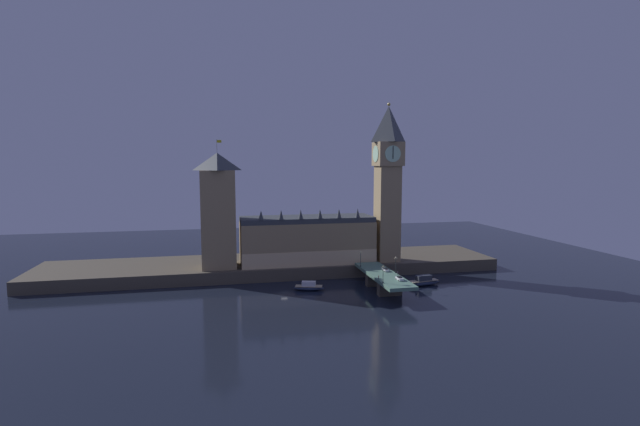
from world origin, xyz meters
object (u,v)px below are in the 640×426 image
at_px(pedestrian_near_rail, 379,277).
at_px(boat_downstream, 424,282).
at_px(pedestrian_mid_walk, 398,273).
at_px(boat_upstream, 309,287).
at_px(street_lamp_far, 361,257).
at_px(street_lamp_mid, 396,263).
at_px(street_lamp_near, 383,272).
at_px(victoria_tower, 218,210).
at_px(car_southbound_lead, 400,278).
at_px(car_southbound_trail, 386,270).
at_px(clock_tower, 388,178).

relative_size(pedestrian_near_rail, boat_downstream, 0.10).
distance_m(pedestrian_mid_walk, boat_upstream, 37.89).
height_order(street_lamp_far, boat_upstream, street_lamp_far).
distance_m(pedestrian_near_rail, street_lamp_mid, 14.01).
relative_size(street_lamp_near, street_lamp_mid, 0.99).
bearing_deg(victoria_tower, car_southbound_lead, -33.24).
height_order(car_southbound_trail, street_lamp_far, street_lamp_far).
height_order(pedestrian_mid_walk, street_lamp_near, street_lamp_near).
distance_m(victoria_tower, pedestrian_mid_walk, 85.34).
distance_m(car_southbound_trail, pedestrian_mid_walk, 7.89).
relative_size(car_southbound_lead, boat_downstream, 0.28).
xyz_separation_m(car_southbound_trail, boat_upstream, (-33.32, 2.78, -6.43)).
xyz_separation_m(street_lamp_mid, street_lamp_far, (-10.92, 14.72, 0.05)).
xyz_separation_m(car_southbound_trail, street_lamp_mid, (2.93, -3.78, 3.70)).
height_order(car_southbound_trail, street_lamp_near, street_lamp_near).
xyz_separation_m(boat_upstream, boat_downstream, (50.90, -3.11, 0.29)).
relative_size(pedestrian_near_rail, street_lamp_near, 0.23).
bearing_deg(street_lamp_mid, car_southbound_trail, 127.77).
relative_size(pedestrian_mid_walk, street_lamp_far, 0.25).
bearing_deg(boat_upstream, victoria_tower, 143.16).
xyz_separation_m(car_southbound_trail, street_lamp_near, (-7.99, -18.50, 3.67)).
bearing_deg(boat_upstream, street_lamp_near, -40.04).
height_order(pedestrian_near_rail, street_lamp_near, street_lamp_near).
distance_m(victoria_tower, street_lamp_far, 68.24).
bearing_deg(car_southbound_trail, pedestrian_near_rail, -121.58).
distance_m(pedestrian_mid_walk, street_lamp_far, 21.49).
height_order(pedestrian_mid_walk, street_lamp_mid, street_lamp_mid).
distance_m(clock_tower, car_southbound_trail, 48.76).
xyz_separation_m(car_southbound_lead, car_southbound_trail, (-0.00, 15.60, -0.07)).
xyz_separation_m(car_southbound_trail, boat_downstream, (17.57, -0.32, -6.14)).
relative_size(victoria_tower, boat_upstream, 4.31).
bearing_deg(car_southbound_trail, boat_downstream, -1.05).
bearing_deg(boat_upstream, street_lamp_mid, -10.27).
xyz_separation_m(pedestrian_mid_walk, street_lamp_far, (-10.52, 18.41, 3.48)).
relative_size(car_southbound_trail, street_lamp_far, 0.54).
distance_m(street_lamp_mid, boat_downstream, 17.98).
relative_size(car_southbound_trail, pedestrian_near_rail, 2.38).
bearing_deg(boat_upstream, pedestrian_mid_walk, -15.96).
distance_m(car_southbound_lead, boat_downstream, 24.10).
relative_size(clock_tower, victoria_tower, 1.31).
bearing_deg(pedestrian_mid_walk, street_lamp_near, -133.64).
xyz_separation_m(street_lamp_mid, boat_upstream, (-36.25, 6.57, -10.14)).
relative_size(clock_tower, street_lamp_far, 10.87).
distance_m(street_lamp_near, street_lamp_mid, 18.33).
distance_m(car_southbound_trail, street_lamp_far, 14.06).
xyz_separation_m(pedestrian_mid_walk, street_lamp_near, (-10.52, -11.03, 3.39)).
bearing_deg(car_southbound_lead, street_lamp_near, -160.04).
relative_size(clock_tower, car_southbound_trail, 20.13).
relative_size(victoria_tower, boat_downstream, 3.73).
height_order(clock_tower, victoria_tower, clock_tower).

